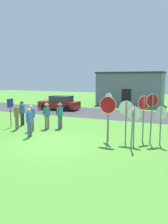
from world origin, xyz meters
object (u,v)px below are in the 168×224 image
object	(u,v)px
person_near_signs	(22,112)
person_in_dark_shirt	(17,115)
stop_sign_tallest	(108,111)
stop_sign_far_back	(144,111)
info_panel_leftmost	(10,108)
stop_sign_nearest	(109,108)
stop_sign_low_front	(126,114)
person_holding_notes	(31,117)
person_in_teal	(60,114)
person_in_blue	(29,121)
person_with_sunhat	(47,114)
stop_sign_rear_left	(134,119)
parked_car_on_street	(60,103)
stop_sign_leaning_right	(161,119)
stop_sign_center_cluster	(132,122)
stop_sign_leaning_left	(152,110)

from	to	relation	value
person_near_signs	person_in_dark_shirt	xyz separation A→B (m)	(0.57, -1.25, 0.00)
stop_sign_tallest	stop_sign_far_back	xyz separation A→B (m)	(1.60, 1.18, -0.03)
info_panel_leftmost	stop_sign_far_back	bearing A→B (deg)	0.40
stop_sign_nearest	stop_sign_low_front	distance (m)	1.05
stop_sign_nearest	person_near_signs	xyz separation A→B (m)	(-6.98, 1.31, -0.83)
info_panel_leftmost	person_holding_notes	bearing A→B (deg)	-9.82
person_in_teal	person_holding_notes	bearing A→B (deg)	-131.30
person_in_dark_shirt	person_in_blue	bearing A→B (deg)	-31.95
person_holding_notes	person_with_sunhat	bearing A→B (deg)	61.36
stop_sign_rear_left	person_in_dark_shirt	bearing A→B (deg)	177.48
stop_sign_nearest	parked_car_on_street	bearing A→B (deg)	132.24
stop_sign_low_front	stop_sign_far_back	size ratio (longest dim) A/B	0.90
stop_sign_leaning_right	stop_sign_rear_left	xyz separation A→B (m)	(-1.25, -0.51, -0.01)
stop_sign_nearest	person_in_blue	distance (m)	4.65
stop_sign_center_cluster	stop_sign_low_front	xyz separation A→B (m)	(-0.55, 0.97, 0.19)
parked_car_on_street	person_holding_notes	bearing A→B (deg)	-69.93
person_near_signs	person_in_dark_shirt	size ratio (longest dim) A/B	1.00
stop_sign_nearest	person_with_sunhat	xyz separation A→B (m)	(-4.72, 1.06, -0.81)
person_holding_notes	stop_sign_rear_left	bearing A→B (deg)	-3.24
stop_sign_rear_left	stop_sign_center_cluster	world-z (taller)	stop_sign_center_cluster
stop_sign_rear_left	person_near_signs	xyz separation A→B (m)	(-8.44, 1.60, -0.38)
stop_sign_tallest	person_holding_notes	bearing A→B (deg)	171.99
stop_sign_center_cluster	person_with_sunhat	xyz separation A→B (m)	(-6.28, 2.19, -0.35)
person_in_blue	stop_sign_center_cluster	bearing A→B (deg)	0.56
parked_car_on_street	stop_sign_nearest	size ratio (longest dim) A/B	1.68
stop_sign_far_back	person_in_dark_shirt	distance (m)	8.24
stop_sign_leaning_right	info_panel_leftmost	size ratio (longest dim) A/B	1.01
parked_car_on_street	stop_sign_far_back	bearing A→B (deg)	-40.91
stop_sign_nearest	info_panel_leftmost	xyz separation A→B (m)	(-7.27, 0.44, -0.43)
stop_sign_leaning_left	stop_sign_far_back	world-z (taller)	stop_sign_leaning_left
person_near_signs	info_panel_leftmost	size ratio (longest dim) A/B	0.87
person_with_sunhat	info_panel_leftmost	world-z (taller)	info_panel_leftmost
person_in_blue	stop_sign_leaning_left	bearing A→B (deg)	12.71
stop_sign_leaning_right	person_near_signs	distance (m)	9.76
stop_sign_leaning_right	person_holding_notes	xyz separation A→B (m)	(-7.96, -0.13, -0.42)
stop_sign_center_cluster	stop_sign_nearest	size ratio (longest dim) A/B	0.77
stop_sign_leaning_left	stop_sign_far_back	bearing A→B (deg)	156.82
person_near_signs	person_holding_notes	world-z (taller)	person_near_signs
stop_sign_nearest	stop_sign_leaning_left	xyz separation A→B (m)	(2.23, 0.31, -0.04)
person_near_signs	stop_sign_tallest	bearing A→B (deg)	-15.46
stop_sign_rear_left	person_in_teal	size ratio (longest dim) A/B	1.15
stop_sign_rear_left	person_in_dark_shirt	size ratio (longest dim) A/B	1.15
stop_sign_low_front	person_holding_notes	size ratio (longest dim) A/B	1.34
stop_sign_nearest	person_holding_notes	distance (m)	5.32
stop_sign_leaning_right	stop_sign_center_cluster	bearing A→B (deg)	-130.46
stop_sign_nearest	stop_sign_low_front	bearing A→B (deg)	-8.82
stop_sign_rear_left	person_with_sunhat	world-z (taller)	stop_sign_rear_left
person_holding_notes	person_in_teal	bearing A→B (deg)	48.70
person_in_dark_shirt	info_panel_leftmost	world-z (taller)	info_panel_leftmost
stop_sign_tallest	stop_sign_leaning_left	distance (m)	2.27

